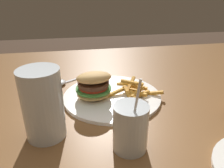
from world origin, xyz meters
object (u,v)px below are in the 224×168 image
at_px(juice_glass, 130,129).
at_px(spoon, 59,83).
at_px(beer_glass, 43,106).
at_px(meal_plate_near, 105,91).

bearing_deg(juice_glass, spoon, -64.82).
bearing_deg(juice_glass, beer_glass, -22.73).
bearing_deg(meal_plate_near, juice_glass, 95.33).
height_order(meal_plate_near, beer_glass, beer_glass).
height_order(juice_glass, spoon, juice_glass).
bearing_deg(spoon, beer_glass, 55.62).
distance_m(beer_glass, juice_glass, 0.20).
distance_m(meal_plate_near, beer_glass, 0.23).
bearing_deg(juice_glass, meal_plate_near, -84.67).
distance_m(meal_plate_near, spoon, 0.20).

